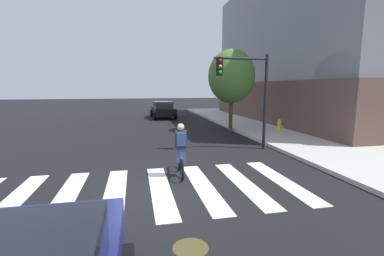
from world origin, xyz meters
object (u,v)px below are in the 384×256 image
at_px(sedan_mid, 163,109).
at_px(street_tree_near, 231,76).
at_px(manhole_cover, 191,248).
at_px(fire_hydrant, 279,126).
at_px(traffic_light_near, 248,86).
at_px(cyclist, 181,150).

bearing_deg(sedan_mid, street_tree_near, -68.19).
relative_size(manhole_cover, fire_hydrant, 0.82).
bearing_deg(sedan_mid, manhole_cover, -94.51).
relative_size(sedan_mid, traffic_light_near, 1.04).
bearing_deg(street_tree_near, manhole_cover, -113.09).
xyz_separation_m(sedan_mid, fire_hydrant, (5.80, -10.14, -0.24)).
height_order(cyclist, fire_hydrant, cyclist).
bearing_deg(street_tree_near, sedan_mid, 111.81).
bearing_deg(cyclist, street_tree_near, 60.07).
xyz_separation_m(manhole_cover, cyclist, (0.48, 3.87, 0.84)).
xyz_separation_m(sedan_mid, traffic_light_near, (2.40, -13.29, 2.09)).
xyz_separation_m(manhole_cover, traffic_light_near, (3.98, 6.83, 2.86)).
bearing_deg(traffic_light_near, manhole_cover, -120.26).
bearing_deg(street_tree_near, traffic_light_near, -101.56).
relative_size(sedan_mid, fire_hydrant, 5.63).
bearing_deg(fire_hydrant, sedan_mid, 119.78).
height_order(traffic_light_near, street_tree_near, street_tree_near).
bearing_deg(cyclist, manhole_cover, -97.13).
height_order(sedan_mid, street_tree_near, street_tree_near).
height_order(sedan_mid, cyclist, cyclist).
bearing_deg(manhole_cover, sedan_mid, 85.49).
relative_size(cyclist, traffic_light_near, 0.41).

